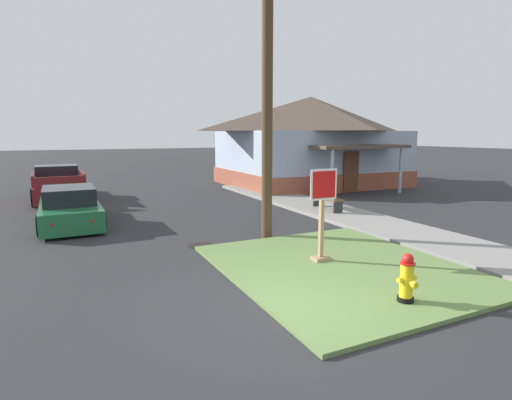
{
  "coord_description": "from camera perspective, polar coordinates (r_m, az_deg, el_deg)",
  "views": [
    {
      "loc": [
        -3.09,
        -5.37,
        2.87
      ],
      "look_at": [
        0.8,
        2.77,
        1.39
      ],
      "focal_mm": 28.04,
      "sensor_mm": 36.0,
      "label": 1
    }
  ],
  "objects": [
    {
      "name": "shrub_near_porch",
      "position": [
        19.55,
        9.8,
        1.78
      ],
      "size": [
        0.93,
        0.93,
        0.71
      ],
      "primitive_type": "ellipsoid",
      "color": "#2C5D27",
      "rests_on": "ground"
    },
    {
      "name": "street_bench",
      "position": [
        15.02,
        9.93,
        0.44
      ],
      "size": [
        0.55,
        1.68,
        0.85
      ],
      "color": "brown",
      "rests_on": "sidewalk_strip"
    },
    {
      "name": "corner_house",
      "position": [
        23.52,
        7.76,
        8.48
      ],
      "size": [
        9.65,
        9.07,
        5.0
      ],
      "color": "brown",
      "rests_on": "ground"
    },
    {
      "name": "sidewalk_strip",
      "position": [
        14.55,
        12.24,
        -2.04
      ],
      "size": [
        2.2,
        18.27,
        0.12
      ],
      "primitive_type": "cube",
      "color": "gray",
      "rests_on": "ground"
    },
    {
      "name": "utility_pole",
      "position": [
        11.21,
        1.65,
        20.92
      ],
      "size": [
        1.45,
        0.3,
        9.91
      ],
      "color": "#4C3823",
      "rests_on": "ground"
    },
    {
      "name": "parked_sedan_green",
      "position": [
        14.07,
        -25.01,
        -1.1
      ],
      "size": [
        1.89,
        4.18,
        1.25
      ],
      "color": "#1E6038",
      "rests_on": "ground"
    },
    {
      "name": "ground_plane",
      "position": [
        6.82,
        4.13,
        -15.59
      ],
      "size": [
        160.0,
        160.0,
        0.0
      ],
      "primitive_type": "plane",
      "color": "#2B2B2D"
    },
    {
      "name": "pickup_truck_maroon",
      "position": [
        19.97,
        -26.39,
        1.86
      ],
      "size": [
        2.3,
        5.6,
        1.48
      ],
      "color": "maroon",
      "rests_on": "ground"
    },
    {
      "name": "fire_hydrant",
      "position": [
        7.29,
        20.71,
        -10.5
      ],
      "size": [
        0.38,
        0.34,
        0.84
      ],
      "color": "black",
      "rests_on": "grass_corner_patch"
    },
    {
      "name": "manhole_cover",
      "position": [
        10.58,
        -7.75,
        -6.47
      ],
      "size": [
        0.7,
        0.7,
        0.02
      ],
      "primitive_type": "cylinder",
      "color": "black",
      "rests_on": "ground"
    },
    {
      "name": "grass_corner_patch",
      "position": [
        8.93,
        11.87,
        -9.38
      ],
      "size": [
        4.78,
        5.56,
        0.08
      ],
      "primitive_type": "cube",
      "color": "#668447",
      "rests_on": "ground"
    },
    {
      "name": "stop_sign",
      "position": [
        8.95,
        9.38,
        -2.49
      ],
      "size": [
        0.69,
        0.28,
        2.06
      ],
      "color": "#A3845B",
      "rests_on": "grass_corner_patch"
    }
  ]
}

